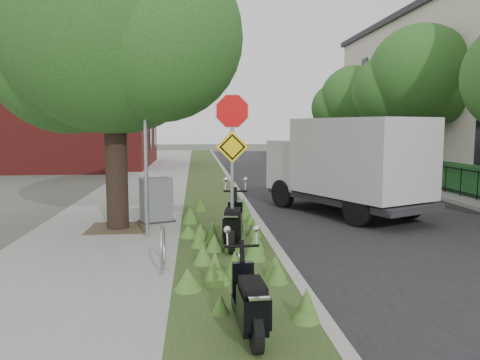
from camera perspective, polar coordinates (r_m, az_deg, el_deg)
The scene contains 20 objects.
ground at distance 9.18m, azimuth 8.25°, elevation -9.78°, with size 120.00×120.00×0.00m, color #4C5147.
sidewalk_near at distance 18.84m, azimuth -11.91°, elevation -1.25°, with size 3.50×60.00×0.12m, color gray.
verge at distance 18.73m, azimuth -3.52°, elevation -1.17°, with size 2.00×60.00×0.12m, color #2A441D.
kerb_near at distance 18.79m, azimuth -0.48°, elevation -1.11°, with size 0.20×60.00×0.13m, color #9E9991.
road at distance 19.42m, azimuth 9.87°, elevation -1.14°, with size 7.00×60.00×0.01m, color black.
kerb_far at distance 20.61m, azimuth 19.30°, elevation -0.80°, with size 0.20×60.00×0.13m, color #9E9991.
footpath_far at distance 21.38m, azimuth 23.44°, elevation -0.74°, with size 3.20×60.00×0.12m, color gray.
street_tree_main at distance 11.79m, azimuth -15.64°, elevation 17.23°, with size 6.21×5.54×7.66m.
bare_post at distance 10.42m, azimuth -11.43°, elevation 3.95°, with size 0.08×0.08×4.00m.
bike_hoop at distance 8.24m, azimuth -9.41°, elevation -8.12°, with size 0.06×0.78×0.77m.
sign_assembly at distance 9.17m, azimuth -0.95°, elevation 5.03°, with size 0.94×0.08×3.22m.
fence_far at distance 20.85m, azimuth 21.11°, elevation 0.88°, with size 0.04×24.00×1.00m.
hedge_far at distance 21.17m, azimuth 22.81°, elevation 0.88°, with size 1.00×24.00×1.10m, color #1C4E1F.
brick_building at distance 31.47m, azimuth -19.28°, elevation 9.17°, with size 9.40×10.40×8.30m.
far_tree_b at distance 20.77m, azimuth 20.82°, elevation 11.09°, with size 4.83×4.31×6.56m.
far_tree_c at distance 28.13m, azimuth 13.50°, elevation 9.18°, with size 4.37×3.89×5.93m.
scooter_near at distance 9.46m, azimuth -0.82°, elevation -5.96°, with size 0.52×1.73×0.83m.
scooter_far at distance 5.61m, azimuth 1.30°, elevation -15.45°, with size 0.36×1.51×0.72m.
box_truck at distance 13.92m, azimuth 12.92°, elevation 2.21°, with size 4.01×5.63×2.39m.
utility_cabinet at distance 12.24m, azimuth -10.18°, elevation -2.50°, with size 1.00×0.84×1.14m.
Camera 1 is at (-2.12, -8.55, 2.57)m, focal length 35.00 mm.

